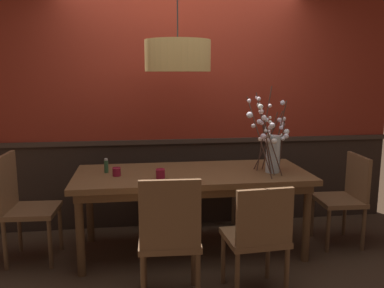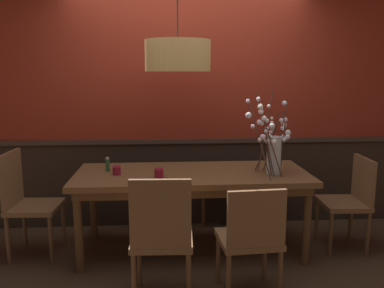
% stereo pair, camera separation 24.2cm
% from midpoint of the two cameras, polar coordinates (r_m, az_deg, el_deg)
% --- Properties ---
extents(ground_plane, '(24.00, 24.00, 0.00)m').
position_cam_midpoint_polar(ground_plane, '(3.99, 1.80, -14.87)').
color(ground_plane, '#422D1E').
extents(back_wall, '(4.71, 0.14, 2.72)m').
position_cam_midpoint_polar(back_wall, '(4.38, 0.88, 5.77)').
color(back_wall, '#2D2119').
rests_on(back_wall, ground).
extents(dining_table, '(2.15, 0.89, 0.77)m').
position_cam_midpoint_polar(dining_table, '(3.75, 1.85, -5.26)').
color(dining_table, brown).
rests_on(dining_table, ground).
extents(chair_far_side_left, '(0.46, 0.46, 0.94)m').
position_cam_midpoint_polar(chair_far_side_left, '(4.62, -2.65, -4.44)').
color(chair_far_side_left, brown).
rests_on(chair_far_side_left, ground).
extents(chair_head_west_end, '(0.46, 0.46, 0.98)m').
position_cam_midpoint_polar(chair_head_west_end, '(3.96, -20.93, -7.31)').
color(chair_head_west_end, brown).
rests_on(chair_head_west_end, ground).
extents(chair_head_east_end, '(0.43, 0.46, 0.89)m').
position_cam_midpoint_polar(chair_head_east_end, '(4.21, 23.16, -7.00)').
color(chair_head_east_end, brown).
rests_on(chair_head_east_end, ground).
extents(chair_near_side_right, '(0.47, 0.44, 0.88)m').
position_cam_midpoint_polar(chair_near_side_right, '(3.07, 10.71, -12.73)').
color(chair_near_side_right, brown).
rests_on(chair_near_side_right, ground).
extents(chair_near_side_left, '(0.47, 0.43, 0.97)m').
position_cam_midpoint_polar(chair_near_side_left, '(2.95, -1.97, -12.65)').
color(chair_near_side_left, brown).
rests_on(chair_near_side_left, ground).
extents(chair_far_side_right, '(0.48, 0.46, 0.90)m').
position_cam_midpoint_polar(chair_far_side_right, '(4.66, 4.91, -4.53)').
color(chair_far_side_right, brown).
rests_on(chair_far_side_right, ground).
extents(vase_with_blossoms, '(0.46, 0.44, 0.79)m').
position_cam_midpoint_polar(vase_with_blossoms, '(3.72, 13.21, -0.48)').
color(vase_with_blossoms, silver).
rests_on(vase_with_blossoms, dining_table).
extents(candle_holder_nearer_center, '(0.08, 0.08, 0.08)m').
position_cam_midpoint_polar(candle_holder_nearer_center, '(3.67, -8.81, -3.74)').
color(candle_holder_nearer_center, maroon).
rests_on(candle_holder_nearer_center, dining_table).
extents(candle_holder_nearer_edge, '(0.08, 0.08, 0.08)m').
position_cam_midpoint_polar(candle_holder_nearer_edge, '(3.52, -2.76, -4.17)').
color(candle_holder_nearer_edge, maroon).
rests_on(candle_holder_nearer_edge, dining_table).
extents(condiment_bottle, '(0.04, 0.04, 0.13)m').
position_cam_midpoint_polar(condiment_bottle, '(3.81, -10.15, -2.91)').
color(condiment_bottle, '#2D5633').
rests_on(condiment_bottle, dining_table).
extents(pendant_lamp, '(0.58, 0.58, 1.03)m').
position_cam_midpoint_polar(pendant_lamp, '(3.62, -0.08, 12.41)').
color(pendant_lamp, tan).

